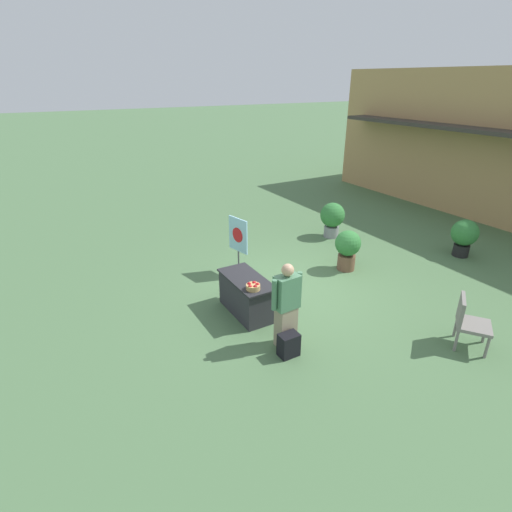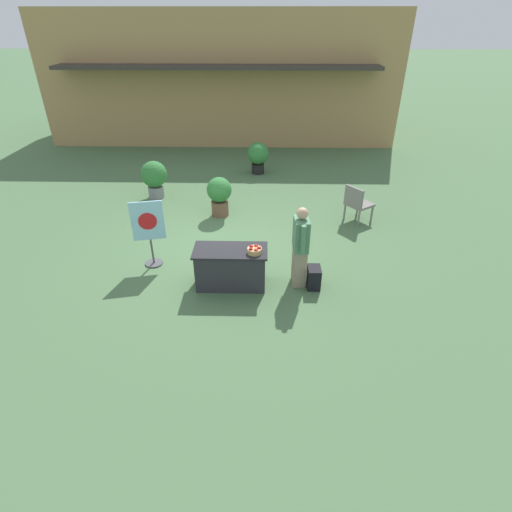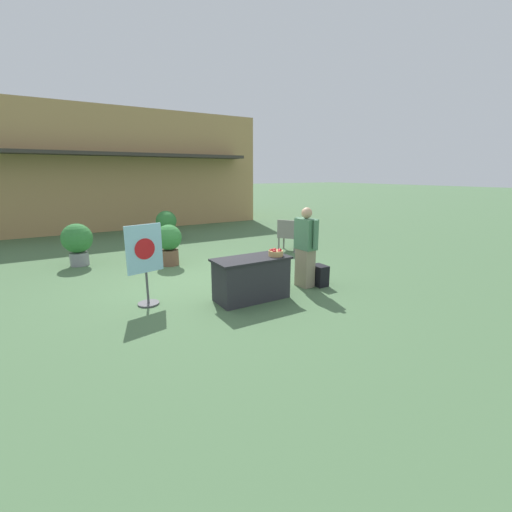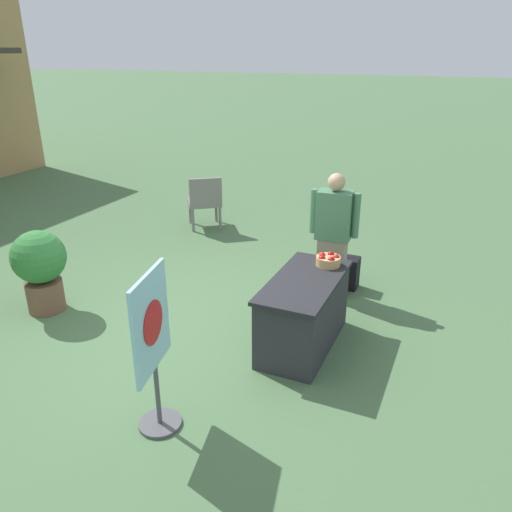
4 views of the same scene
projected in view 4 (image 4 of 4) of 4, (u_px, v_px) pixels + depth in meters
The scene contains 8 objects.
ground_plane at pixel (185, 330), 5.61m from camera, with size 120.00×120.00×0.00m, color #4C7047.
display_table at pixel (304, 312), 5.20m from camera, with size 1.36×0.65×0.76m.
apple_basket at pixel (328, 260), 5.36m from camera, with size 0.26×0.26×0.13m.
person_visitor at pixel (333, 235), 6.14m from camera, with size 0.28×0.61×1.58m.
backpack at pixel (345, 272), 6.56m from camera, with size 0.24×0.34×0.42m.
poster_board at pixel (153, 346), 3.90m from camera, with size 0.63×0.36×1.39m.
patio_chair at pixel (205, 200), 8.61m from camera, with size 0.77×0.77×0.93m.
potted_plant_far_left at pixel (40, 266), 5.83m from camera, with size 0.62×0.62×1.00m.
Camera 4 is at (-4.12, -2.71, 2.92)m, focal length 35.00 mm.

